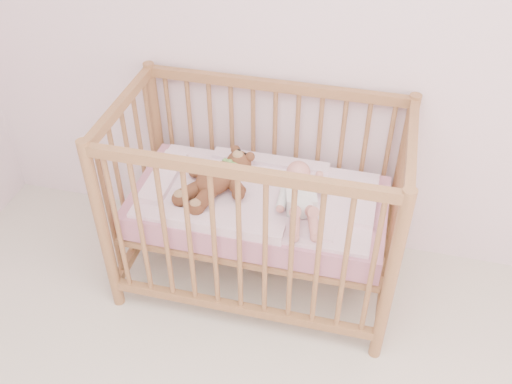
% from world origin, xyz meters
% --- Properties ---
extents(wall_back, '(4.00, 0.02, 2.70)m').
position_xyz_m(wall_back, '(0.00, 2.00, 1.35)').
color(wall_back, white).
rests_on(wall_back, floor).
extents(crib, '(1.36, 0.76, 1.00)m').
position_xyz_m(crib, '(-0.35, 1.60, 0.50)').
color(crib, '#A07344').
rests_on(crib, floor).
extents(mattress, '(1.22, 0.62, 0.13)m').
position_xyz_m(mattress, '(-0.35, 1.60, 0.49)').
color(mattress, '#CC7F97').
rests_on(mattress, crib).
extents(blanket, '(1.10, 0.58, 0.06)m').
position_xyz_m(blanket, '(-0.35, 1.60, 0.56)').
color(blanket, '#F2A7C3').
rests_on(blanket, mattress).
extents(baby, '(0.38, 0.57, 0.13)m').
position_xyz_m(baby, '(-0.15, 1.58, 0.64)').
color(baby, white).
rests_on(baby, blanket).
extents(teddy_bear, '(0.52, 0.60, 0.14)m').
position_xyz_m(teddy_bear, '(-0.56, 1.58, 0.65)').
color(teddy_bear, brown).
rests_on(teddy_bear, blanket).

